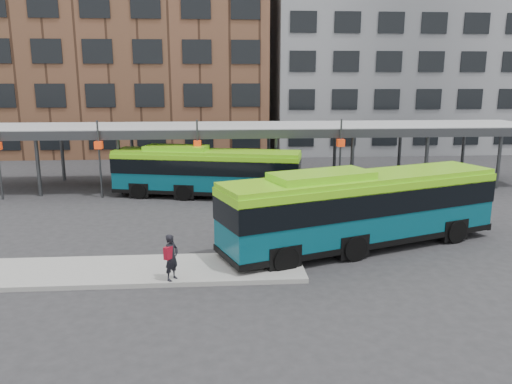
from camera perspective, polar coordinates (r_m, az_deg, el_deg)
ground at (r=22.45m, az=0.21°, el=-6.01°), size 120.00×120.00×0.00m
boarding_island at (r=19.92m, az=-15.25°, el=-8.70°), size 14.00×3.00×0.18m
canopy at (r=34.26m, az=-1.55°, el=7.21°), size 40.00×6.53×4.80m
building_brick at (r=53.98m, az=-13.69°, el=16.44°), size 26.00×14.00×22.00m
building_grey at (r=56.11m, az=14.64°, el=15.22°), size 24.00×14.00×20.00m
bus_front at (r=22.05m, az=11.96°, el=-1.67°), size 12.91×6.98×3.52m
bus_rear at (r=31.20m, az=-5.73°, el=2.44°), size 11.85×5.03×3.20m
pedestrian at (r=18.17m, az=-9.64°, el=-7.34°), size 0.68×0.74×1.69m
bike_rack at (r=36.84m, az=18.85°, el=1.53°), size 5.97×1.25×1.05m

